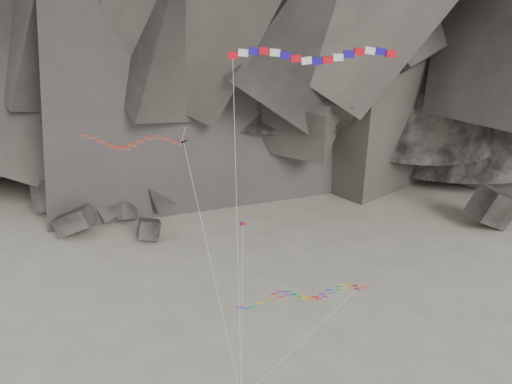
{
  "coord_description": "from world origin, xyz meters",
  "views": [
    {
      "loc": [
        0.74,
        -38.45,
        34.11
      ],
      "look_at": [
        -0.07,
        6.0,
        16.75
      ],
      "focal_mm": 35.0,
      "sensor_mm": 36.0,
      "label": 1
    }
  ],
  "objects_px": {
    "parafoil_kite": "(296,295)",
    "delta_kite": "(125,140)",
    "pennant_kite": "(242,259)",
    "banner_kite": "(311,56)"
  },
  "relations": [
    {
      "from": "parafoil_kite",
      "to": "delta_kite",
      "type": "bearing_deg",
      "value": 133.57
    },
    {
      "from": "pennant_kite",
      "to": "parafoil_kite",
      "type": "bearing_deg",
      "value": -12.97
    },
    {
      "from": "banner_kite",
      "to": "pennant_kite",
      "type": "xyz_separation_m",
      "value": [
        -5.37,
        -0.25,
        -17.23
      ]
    },
    {
      "from": "banner_kite",
      "to": "pennant_kite",
      "type": "height_order",
      "value": "banner_kite"
    },
    {
      "from": "parafoil_kite",
      "to": "pennant_kite",
      "type": "distance_m",
      "value": 5.62
    },
    {
      "from": "delta_kite",
      "to": "parafoil_kite",
      "type": "height_order",
      "value": "delta_kite"
    },
    {
      "from": "parafoil_kite",
      "to": "pennant_kite",
      "type": "xyz_separation_m",
      "value": [
        -4.71,
        1.57,
        2.63
      ]
    },
    {
      "from": "banner_kite",
      "to": "parafoil_kite",
      "type": "bearing_deg",
      "value": -110.3
    },
    {
      "from": "delta_kite",
      "to": "pennant_kite",
      "type": "height_order",
      "value": "delta_kite"
    },
    {
      "from": "delta_kite",
      "to": "pennant_kite",
      "type": "relative_size",
      "value": 1.55
    }
  ]
}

